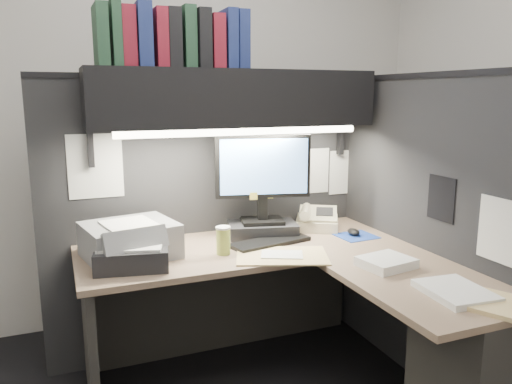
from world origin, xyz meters
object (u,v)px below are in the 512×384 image
Objects in this scene: telephone at (317,220)px; notebook_stack at (132,256)px; desk at (351,331)px; coffee_cup at (223,241)px; printer at (130,240)px; keyboard at (270,242)px; overhead_shelf at (234,98)px; monitor at (263,196)px.

telephone is 1.16m from notebook_stack.
coffee_cup is (-0.47, 0.47, 0.35)m from desk.
printer is at bearing 162.75° from coffee_cup.
coffee_cup is 0.40× the size of notebook_stack.
coffee_cup is at bearing -128.77° from telephone.
printer is (-0.73, 0.07, 0.07)m from keyboard.
coffee_cup is at bearing -120.04° from overhead_shelf.
desk is 1.15m from printer.
monitor is 2.25× the size of telephone.
monitor reaches higher than keyboard.
desk is 1.10× the size of overhead_shelf.
telephone is at bearing -2.79° from overhead_shelf.
monitor is at bearing -4.02° from printer.
monitor is (0.15, -0.05, -0.54)m from overhead_shelf.
notebook_stack reaches higher than desk.
coffee_cup is 0.31× the size of printer.
coffee_cup is (-0.68, -0.26, 0.02)m from telephone.
desk is at bearing -45.26° from printer.
monitor is 4.35× the size of coffee_cup.
coffee_cup is at bearing -129.24° from monitor.
keyboard is at bearing 108.34° from desk.
telephone is 0.78× the size of notebook_stack.
notebook_stack is (-0.76, -0.25, -0.18)m from monitor.
overhead_shelf is (-0.30, 0.75, 1.06)m from desk.
keyboard is at bearing -123.61° from telephone.
notebook_stack reaches higher than keyboard.
coffee_cup is at bearing -28.79° from printer.
coffee_cup is (-0.31, -0.24, -0.16)m from monitor.
monitor is at bearing 68.92° from keyboard.
printer is (-0.91, 0.60, 0.37)m from desk.
overhead_shelf reaches higher than monitor.
monitor is 1.29× the size of keyboard.
keyboard is (0.12, -0.22, -0.76)m from overhead_shelf.
overhead_shelf is 0.80m from keyboard.
overhead_shelf is at bearing 175.52° from monitor.
keyboard is at bearing 13.41° from coffee_cup.
printer is (-0.75, -0.10, -0.14)m from monitor.
monitor is at bearing -18.21° from overhead_shelf.
notebook_stack is (-0.45, -0.01, -0.02)m from coffee_cup.
telephone is (0.36, 0.02, -0.18)m from monitor.
notebook_stack is at bearing -154.10° from overhead_shelf.
printer reaches higher than desk.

